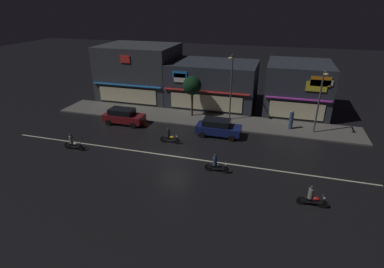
{
  "coord_description": "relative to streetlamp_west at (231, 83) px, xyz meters",
  "views": [
    {
      "loc": [
        7.78,
        -21.21,
        12.16
      ],
      "look_at": [
        0.81,
        2.71,
        1.02
      ],
      "focal_mm": 28.12,
      "sensor_mm": 36.0,
      "label": 1
    }
  ],
  "objects": [
    {
      "name": "lane_divider_stripe",
      "position": [
        -3.09,
        -9.39,
        -4.29
      ],
      "size": [
        31.71,
        0.16,
        0.01
      ],
      "primitive_type": "cube",
      "color": "beige",
      "rests_on": "ground"
    },
    {
      "name": "streetlamp_mid",
      "position": [
        8.65,
        -1.21,
        -0.4
      ],
      "size": [
        0.44,
        1.64,
        6.27
      ],
      "color": "#47494C",
      "rests_on": "sidewalk_far"
    },
    {
      "name": "motorcycle_opposite_lane",
      "position": [
        -4.37,
        -7.03,
        -3.66
      ],
      "size": [
        1.9,
        0.6,
        1.52
      ],
      "rotation": [
        0.0,
        0.0,
        -0.03
      ],
      "color": "black",
      "rests_on": "ground"
    },
    {
      "name": "motorcycle_trailing_far",
      "position": [
        7.6,
        -13.29,
        -3.66
      ],
      "size": [
        1.9,
        0.6,
        1.52
      ],
      "rotation": [
        0.0,
        0.0,
        3.26
      ],
      "color": "black",
      "rests_on": "ground"
    },
    {
      "name": "parked_car_trailing",
      "position": [
        -0.39,
        -4.16,
        -3.43
      ],
      "size": [
        4.3,
        1.98,
        1.67
      ],
      "rotation": [
        0.0,
        0.0,
        3.14
      ],
      "color": "navy",
      "rests_on": "ground"
    },
    {
      "name": "storefront_left_block",
      "position": [
        -13.11,
        5.63,
        -0.85
      ],
      "size": [
        9.55,
        7.9,
        6.89
      ],
      "color": "#383A3F",
      "rests_on": "ground"
    },
    {
      "name": "streetlamp_west",
      "position": [
        0.0,
        0.0,
        0.0
      ],
      "size": [
        0.44,
        1.64,
        7.04
      ],
      "color": "#47494C",
      "rests_on": "sidewalk_far"
    },
    {
      "name": "parked_car_near_kerb",
      "position": [
        -10.68,
        -3.91,
        -3.43
      ],
      "size": [
        4.3,
        1.98,
        1.67
      ],
      "rotation": [
        0.0,
        0.0,
        3.14
      ],
      "color": "maroon",
      "rests_on": "ground"
    },
    {
      "name": "street_tree",
      "position": [
        -4.27,
        0.18,
        -0.72
      ],
      "size": [
        2.07,
        2.07,
        4.51
      ],
      "color": "#473323",
      "rests_on": "sidewalk_far"
    },
    {
      "name": "motorcycle_following",
      "position": [
        -12.07,
        -10.69,
        -3.66
      ],
      "size": [
        1.9,
        0.6,
        1.52
      ],
      "rotation": [
        0.0,
        0.0,
        3.18
      ],
      "color": "black",
      "rests_on": "ground"
    },
    {
      "name": "pedestrian_on_sidewalk",
      "position": [
        6.4,
        -0.69,
        -3.25
      ],
      "size": [
        0.41,
        0.41,
        1.96
      ],
      "rotation": [
        0.0,
        0.0,
        3.85
      ],
      "color": "#334766",
      "rests_on": "sidewalk_far"
    },
    {
      "name": "motorcycle_lead",
      "position": [
        0.86,
        -10.87,
        -3.66
      ],
      "size": [
        1.9,
        0.6,
        1.52
      ],
      "rotation": [
        0.0,
        0.0,
        3.07
      ],
      "color": "black",
      "rests_on": "ground"
    },
    {
      "name": "ground_plane",
      "position": [
        -3.09,
        -9.39,
        -4.3
      ],
      "size": [
        140.0,
        140.0,
        0.0
      ],
      "primitive_type": "plane",
      "color": "black"
    },
    {
      "name": "sidewalk_far",
      "position": [
        -3.09,
        -0.43,
        -4.23
      ],
      "size": [
        33.38,
        4.38,
        0.14
      ],
      "primitive_type": "cube",
      "color": "#5B5954",
      "rests_on": "ground"
    },
    {
      "name": "storefront_right_block",
      "position": [
        6.92,
        5.64,
        -1.46
      ],
      "size": [
        7.07,
        7.93,
        5.68
      ],
      "color": "#2D333D",
      "rests_on": "ground"
    },
    {
      "name": "storefront_center_block",
      "position": [
        -3.09,
        5.39,
        -1.67
      ],
      "size": [
        10.57,
        7.42,
        5.26
      ],
      "color": "#2D333D",
      "rests_on": "ground"
    },
    {
      "name": "traffic_cone",
      "position": [
        -8.3,
        -3.67,
        -4.02
      ],
      "size": [
        0.36,
        0.36,
        0.55
      ],
      "primitive_type": "cone",
      "color": "orange",
      "rests_on": "ground"
    }
  ]
}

